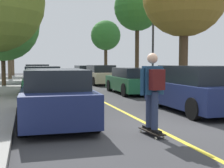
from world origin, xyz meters
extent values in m
plane|color=#353538|center=(0.00, 0.00, 0.00)|extent=(80.00, 80.00, 0.00)
cube|color=gold|center=(0.00, 4.00, 0.00)|extent=(0.12, 39.20, 0.01)
cube|color=navy|center=(-2.29, 1.49, 0.56)|extent=(1.85, 4.45, 0.76)
cube|color=black|center=(-2.29, 1.49, 1.18)|extent=(1.60, 2.95, 0.49)
cylinder|color=black|center=(-1.52, -0.04, 0.32)|extent=(0.24, 0.65, 0.64)
cylinder|color=black|center=(-3.13, 0.01, 0.32)|extent=(0.24, 0.65, 0.64)
cylinder|color=black|center=(-1.44, 2.96, 0.32)|extent=(0.24, 0.65, 0.64)
cylinder|color=black|center=(-3.05, 3.01, 0.32)|extent=(0.24, 0.65, 0.64)
cube|color=#1E5B33|center=(-2.29, 7.88, 0.53)|extent=(1.84, 4.15, 0.69)
cube|color=black|center=(-2.28, 8.00, 1.15)|extent=(1.60, 2.42, 0.56)
cylinder|color=black|center=(-1.50, 6.51, 0.32)|extent=(0.23, 0.64, 0.64)
cylinder|color=black|center=(-3.13, 6.55, 0.32)|extent=(0.23, 0.64, 0.64)
cylinder|color=black|center=(-1.44, 9.22, 0.32)|extent=(0.23, 0.64, 0.64)
cylinder|color=black|center=(-3.07, 9.26, 0.32)|extent=(0.23, 0.64, 0.64)
cube|color=navy|center=(-2.29, 14.76, 0.56)|extent=(1.74, 4.27, 0.75)
cube|color=black|center=(-2.29, 14.87, 1.21)|extent=(1.52, 2.64, 0.55)
cylinder|color=black|center=(-1.48, 13.34, 0.32)|extent=(0.22, 0.64, 0.64)
cylinder|color=black|center=(-3.07, 13.32, 0.32)|extent=(0.22, 0.64, 0.64)
cylinder|color=black|center=(-1.50, 16.20, 0.32)|extent=(0.22, 0.64, 0.64)
cylinder|color=black|center=(-3.09, 16.19, 0.32)|extent=(0.22, 0.64, 0.64)
cube|color=navy|center=(2.29, 1.93, 0.56)|extent=(1.82, 4.10, 0.76)
cube|color=black|center=(2.29, 1.76, 1.22)|extent=(1.60, 2.57, 0.57)
cylinder|color=black|center=(1.44, 3.26, 0.32)|extent=(0.22, 0.64, 0.64)
cylinder|color=black|center=(3.11, 3.27, 0.32)|extent=(0.22, 0.64, 0.64)
cylinder|color=black|center=(1.46, 0.58, 0.32)|extent=(0.22, 0.64, 0.64)
cube|color=#1E5B33|center=(2.29, 7.89, 0.52)|extent=(1.85, 4.26, 0.68)
cube|color=black|center=(2.28, 7.66, 1.10)|extent=(1.61, 2.72, 0.48)
cylinder|color=black|center=(1.48, 9.32, 0.32)|extent=(0.23, 0.64, 0.64)
cylinder|color=black|center=(3.14, 9.29, 0.32)|extent=(0.23, 0.64, 0.64)
cylinder|color=black|center=(1.43, 6.49, 0.32)|extent=(0.23, 0.64, 0.64)
cylinder|color=black|center=(3.09, 6.47, 0.32)|extent=(0.23, 0.64, 0.64)
cube|color=#BCAD89|center=(2.29, 14.56, 0.54)|extent=(1.92, 4.34, 0.72)
cube|color=black|center=(2.29, 14.58, 1.16)|extent=(1.65, 2.47, 0.52)
cylinder|color=black|center=(1.40, 15.98, 0.32)|extent=(0.24, 0.65, 0.64)
cylinder|color=black|center=(3.10, 16.03, 0.32)|extent=(0.24, 0.65, 0.64)
cylinder|color=black|center=(1.48, 13.09, 0.32)|extent=(0.24, 0.65, 0.64)
cylinder|color=black|center=(3.17, 13.13, 0.32)|extent=(0.24, 0.65, 0.64)
cube|color=#38383D|center=(2.29, 20.58, 0.49)|extent=(1.93, 4.38, 0.62)
cube|color=black|center=(2.29, 20.41, 1.07)|extent=(1.66, 2.50, 0.54)
cylinder|color=black|center=(1.40, 22.02, 0.32)|extent=(0.24, 0.65, 0.64)
cylinder|color=black|center=(3.10, 22.06, 0.32)|extent=(0.24, 0.65, 0.64)
cylinder|color=black|center=(1.47, 19.09, 0.32)|extent=(0.24, 0.65, 0.64)
cylinder|color=black|center=(3.17, 19.13, 0.32)|extent=(0.24, 0.65, 0.64)
cylinder|color=#3D2D1E|center=(-4.40, 13.55, 1.45)|extent=(0.27, 0.27, 2.62)
sphere|color=#3D7F33|center=(-4.40, 13.55, 4.01)|extent=(4.63, 4.63, 4.63)
cylinder|color=brown|center=(-4.40, 21.51, 1.99)|extent=(0.33, 0.33, 3.70)
sphere|color=#2D6B28|center=(-4.40, 21.51, 4.80)|extent=(3.37, 3.37, 3.37)
cylinder|color=brown|center=(-4.40, 28.72, 2.01)|extent=(0.30, 0.30, 3.74)
sphere|color=#3D7F33|center=(-4.40, 28.72, 4.90)|extent=(4.01, 4.01, 4.01)
cylinder|color=#4C3823|center=(4.40, 6.36, 2.05)|extent=(0.44, 0.44, 3.83)
cylinder|color=#3D2D1E|center=(4.40, 12.66, 2.22)|extent=(0.28, 0.28, 4.17)
sphere|color=#2D6B28|center=(4.40, 12.66, 5.37)|extent=(3.18, 3.18, 3.18)
cylinder|color=#3D2D1E|center=(4.40, 21.01, 1.71)|extent=(0.31, 0.31, 3.14)
sphere|color=#2D6B28|center=(4.40, 21.01, 4.20)|extent=(2.84, 2.84, 2.84)
cylinder|color=#B2140F|center=(3.79, 5.62, 0.42)|extent=(0.20, 0.20, 0.55)
sphere|color=#B2140F|center=(3.79, 5.62, 0.75)|extent=(0.18, 0.18, 0.18)
cylinder|color=#38383D|center=(4.04, 9.19, 2.59)|extent=(0.12, 0.12, 4.89)
cube|color=#EAE5C6|center=(4.04, 9.19, 5.15)|extent=(0.36, 0.24, 0.20)
cube|color=black|center=(-0.39, -0.70, 0.09)|extent=(0.31, 0.86, 0.02)
cylinder|color=beige|center=(-0.52, -0.37, 0.03)|extent=(0.03, 0.06, 0.06)
cylinder|color=beige|center=(-0.33, -0.35, 0.03)|extent=(0.03, 0.06, 0.06)
cylinder|color=beige|center=(-0.44, -1.04, 0.03)|extent=(0.03, 0.06, 0.06)
cylinder|color=beige|center=(-0.25, -1.02, 0.03)|extent=(0.03, 0.06, 0.06)
cube|color=#99999E|center=(-0.42, -0.36, 0.07)|extent=(0.10, 0.05, 0.02)
cube|color=#99999E|center=(-0.35, -1.03, 0.07)|extent=(0.10, 0.05, 0.02)
cube|color=black|center=(-0.41, -0.48, 0.13)|extent=(0.13, 0.27, 0.06)
cube|color=black|center=(-0.36, -0.91, 0.13)|extent=(0.13, 0.27, 0.06)
cylinder|color=#283351|center=(-0.40, -0.57, 0.57)|extent=(0.17, 0.17, 0.81)
cylinder|color=#283351|center=(-0.37, -0.82, 0.57)|extent=(0.17, 0.17, 0.81)
cube|color=navy|center=(-0.39, -0.70, 1.23)|extent=(0.42, 0.26, 0.62)
sphere|color=tan|center=(-0.39, -0.70, 1.70)|extent=(0.23, 0.23, 0.23)
cylinder|color=navy|center=(-0.63, -0.72, 1.19)|extent=(0.10, 0.10, 0.58)
cylinder|color=navy|center=(-0.14, -0.67, 1.19)|extent=(0.10, 0.10, 0.58)
cube|color=#4C1414|center=(-0.36, -0.89, 1.25)|extent=(0.32, 0.21, 0.44)
camera|label=1|loc=(-3.04, -6.66, 1.61)|focal=47.61mm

